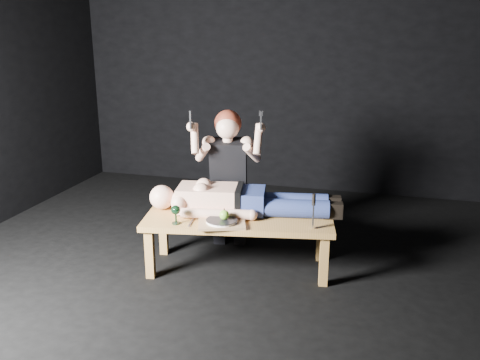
% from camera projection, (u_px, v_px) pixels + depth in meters
% --- Properties ---
extents(ground, '(5.00, 5.00, 0.00)m').
position_uv_depth(ground, '(219.00, 273.00, 4.20)').
color(ground, black).
rests_on(ground, ground).
extents(back_wall, '(5.00, 0.00, 5.00)m').
position_uv_depth(back_wall, '(282.00, 65.00, 6.08)').
color(back_wall, black).
rests_on(back_wall, ground).
extents(table, '(1.59, 0.82, 0.45)m').
position_uv_depth(table, '(238.00, 243.00, 4.22)').
color(table, '#B07C41').
rests_on(table, ground).
extents(lying_man, '(1.56, 0.71, 0.26)m').
position_uv_depth(lying_man, '(245.00, 197.00, 4.24)').
color(lying_man, '#D8A891').
rests_on(lying_man, table).
extents(kneeling_woman, '(0.84, 0.90, 1.29)m').
position_uv_depth(kneeling_woman, '(229.00, 177.00, 4.58)').
color(kneeling_woman, black).
rests_on(kneeling_woman, ground).
extents(serving_tray, '(0.43, 0.36, 0.02)m').
position_uv_depth(serving_tray, '(222.00, 223.00, 4.00)').
color(serving_tray, '#A67F53').
rests_on(serving_tray, table).
extents(plate, '(0.31, 0.31, 0.02)m').
position_uv_depth(plate, '(222.00, 221.00, 3.99)').
color(plate, white).
rests_on(plate, serving_tray).
extents(apple, '(0.08, 0.08, 0.08)m').
position_uv_depth(apple, '(224.00, 215.00, 3.98)').
color(apple, '#69AA2B').
rests_on(apple, plate).
extents(goblet, '(0.08, 0.08, 0.15)m').
position_uv_depth(goblet, '(176.00, 215.00, 4.00)').
color(goblet, black).
rests_on(goblet, table).
extents(fork_flat, '(0.03, 0.16, 0.01)m').
position_uv_depth(fork_flat, '(191.00, 223.00, 4.03)').
color(fork_flat, '#B2B2B7').
rests_on(fork_flat, table).
extents(knife_flat, '(0.05, 0.16, 0.01)m').
position_uv_depth(knife_flat, '(240.00, 225.00, 3.98)').
color(knife_flat, '#B2B2B7').
rests_on(knife_flat, table).
extents(spoon_flat, '(0.10, 0.14, 0.01)m').
position_uv_depth(spoon_flat, '(238.00, 222.00, 4.04)').
color(spoon_flat, '#B2B2B7').
rests_on(spoon_flat, table).
extents(carving_knife, '(0.04, 0.05, 0.28)m').
position_uv_depth(carving_knife, '(313.00, 211.00, 3.88)').
color(carving_knife, '#B2B2B7').
rests_on(carving_knife, table).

